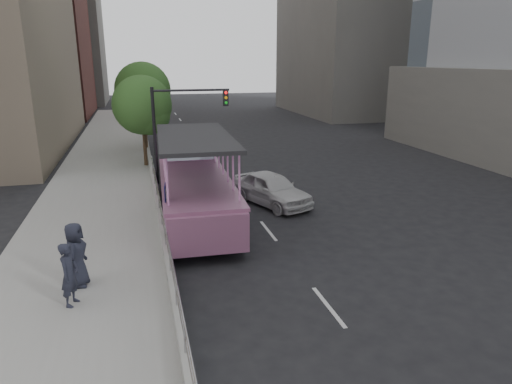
{
  "coord_description": "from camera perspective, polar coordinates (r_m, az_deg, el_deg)",
  "views": [
    {
      "loc": [
        -3.78,
        -12.36,
        6.59
      ],
      "look_at": [
        0.1,
        2.5,
        2.1
      ],
      "focal_mm": 32.0,
      "sensor_mm": 36.0,
      "label": 1
    }
  ],
  "objects": [
    {
      "name": "pedestrian_near",
      "position": [
        13.07,
        -22.3,
        -9.51
      ],
      "size": [
        0.62,
        0.74,
        1.74
      ],
      "primitive_type": "imported",
      "rotation": [
        0.0,
        0.0,
        1.21
      ],
      "color": "#212330",
      "rests_on": "sidewalk"
    },
    {
      "name": "midrise_stone_b",
      "position": [
        77.4,
        -24.91,
        17.37
      ],
      "size": [
        16.0,
        14.0,
        20.0
      ],
      "primitive_type": "cube",
      "color": "slate",
      "rests_on": "ground"
    },
    {
      "name": "traffic_signal",
      "position": [
        25.13,
        -9.91,
        8.97
      ],
      "size": [
        4.2,
        0.32,
        5.2
      ],
      "color": "black",
      "rests_on": "ground"
    },
    {
      "name": "street_tree_far",
      "position": [
        34.37,
        -13.78,
        12.01
      ],
      "size": [
        3.97,
        3.97,
        6.45
      ],
      "color": "#382719",
      "rests_on": "ground"
    },
    {
      "name": "sidewalk",
      "position": [
        23.35,
        -18.88,
        -0.63
      ],
      "size": [
        5.5,
        80.0,
        0.3
      ],
      "primitive_type": "cube",
      "color": "gray",
      "rests_on": "ground"
    },
    {
      "name": "street_tree_near",
      "position": [
        28.42,
        -13.83,
        10.22
      ],
      "size": [
        3.52,
        3.52,
        5.72
      ],
      "color": "#382719",
      "rests_on": "ground"
    },
    {
      "name": "parking_sign",
      "position": [
        16.17,
        -11.15,
        -2.08
      ],
      "size": [
        0.1,
        0.56,
        2.48
      ],
      "color": "black",
      "rests_on": "ground"
    },
    {
      "name": "pedestrian_far",
      "position": [
        14.02,
        -21.56,
        -7.3
      ],
      "size": [
        0.76,
        1.02,
        1.9
      ],
      "primitive_type": "imported",
      "rotation": [
        0.0,
        0.0,
        1.4
      ],
      "color": "#212330",
      "rests_on": "sidewalk"
    },
    {
      "name": "kerb_wall",
      "position": [
        15.62,
        -11.12,
        -7.08
      ],
      "size": [
        0.24,
        30.0,
        0.36
      ],
      "primitive_type": "cube",
      "color": "#9F9F9A",
      "rests_on": "sidewalk"
    },
    {
      "name": "guardrail",
      "position": [
        15.37,
        -11.26,
        -4.8
      ],
      "size": [
        0.07,
        22.0,
        0.71
      ],
      "color": "#A1A1A5",
      "rests_on": "kerb_wall"
    },
    {
      "name": "duck_boat",
      "position": [
        20.22,
        -7.83,
        1.17
      ],
      "size": [
        3.16,
        11.24,
        3.7
      ],
      "color": "black",
      "rests_on": "ground"
    },
    {
      "name": "car",
      "position": [
        21.33,
        1.94,
        0.42
      ],
      "size": [
        3.34,
        4.84,
        1.53
      ],
      "primitive_type": "imported",
      "rotation": [
        0.0,
        0.0,
        0.38
      ],
      "color": "silver",
      "rests_on": "ground"
    },
    {
      "name": "ground",
      "position": [
        14.5,
        2.15,
        -10.75
      ],
      "size": [
        160.0,
        160.0,
        0.0
      ],
      "primitive_type": "plane",
      "color": "black"
    }
  ]
}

